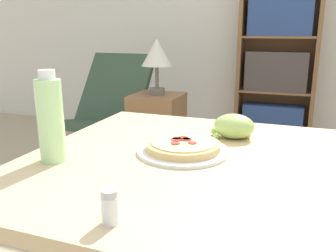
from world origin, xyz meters
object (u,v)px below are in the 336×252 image
object	(u,v)px
pizza_on_plate	(183,148)
drink_bottle	(51,119)
bookshelf	(276,69)
lounge_chair_near	(106,131)
table_lamp	(157,55)
side_table	(157,138)
grape_bunch	(233,126)
salt_shaker	(110,207)

from	to	relation	value
pizza_on_plate	drink_bottle	size ratio (longest dim) A/B	1.08
drink_bottle	bookshelf	distance (m)	2.73
lounge_chair_near	table_lamp	size ratio (longest dim) A/B	2.31
drink_bottle	table_lamp	world-z (taller)	table_lamp
lounge_chair_near	side_table	size ratio (longest dim) A/B	1.39
pizza_on_plate	bookshelf	xyz separation A→B (m)	(0.10, 2.51, -0.02)
lounge_chair_near	bookshelf	world-z (taller)	bookshelf
grape_bunch	bookshelf	xyz separation A→B (m)	(-0.01, 2.32, -0.04)
table_lamp	drink_bottle	bearing A→B (deg)	-78.47
pizza_on_plate	side_table	size ratio (longest dim) A/B	0.42
salt_shaker	table_lamp	world-z (taller)	table_lamp
salt_shaker	bookshelf	size ratio (longest dim) A/B	0.04
bookshelf	pizza_on_plate	bearing A→B (deg)	-92.22
grape_bunch	lounge_chair_near	world-z (taller)	lounge_chair_near
bookshelf	side_table	world-z (taller)	bookshelf
pizza_on_plate	grape_bunch	bearing A→B (deg)	60.56
lounge_chair_near	bookshelf	bearing A→B (deg)	43.18
pizza_on_plate	bookshelf	distance (m)	2.52
grape_bunch	table_lamp	distance (m)	1.37
pizza_on_plate	lounge_chair_near	size ratio (longest dim) A/B	0.30
drink_bottle	table_lamp	bearing A→B (deg)	101.53
pizza_on_plate	table_lamp	bearing A→B (deg)	114.82
grape_bunch	lounge_chair_near	distance (m)	1.82
table_lamp	side_table	bearing A→B (deg)	0.00
salt_shaker	bookshelf	world-z (taller)	bookshelf
drink_bottle	salt_shaker	size ratio (longest dim) A/B	3.69
grape_bunch	salt_shaker	bearing A→B (deg)	-100.66
lounge_chair_near	table_lamp	distance (m)	0.80
drink_bottle	bookshelf	xyz separation A→B (m)	(0.41, 2.70, -0.12)
table_lamp	salt_shaker	bearing A→B (deg)	-70.72
pizza_on_plate	bookshelf	bearing A→B (deg)	87.78
grape_bunch	bookshelf	bearing A→B (deg)	90.32
lounge_chair_near	table_lamp	xyz separation A→B (m)	(0.49, -0.12, 0.62)
grape_bunch	table_lamp	xyz separation A→B (m)	(-0.73, 1.15, 0.14)
salt_shaker	side_table	xyz separation A→B (m)	(-0.62, 1.76, -0.44)
table_lamp	lounge_chair_near	bearing A→B (deg)	166.79
lounge_chair_near	side_table	xyz separation A→B (m)	(0.49, -0.12, 0.03)
pizza_on_plate	drink_bottle	world-z (taller)	drink_bottle
pizza_on_plate	drink_bottle	bearing A→B (deg)	-149.57
grape_bunch	lounge_chair_near	size ratio (longest dim) A/B	0.16
salt_shaker	lounge_chair_near	distance (m)	2.23
pizza_on_plate	salt_shaker	bearing A→B (deg)	-90.71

